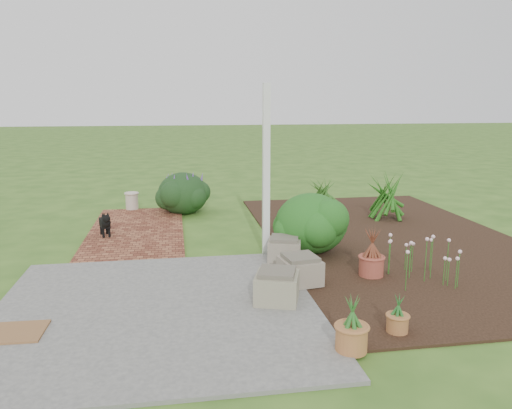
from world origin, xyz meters
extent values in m
plane|color=#335A1C|center=(0.00, 0.00, 0.00)|extent=(80.00, 80.00, 0.00)
cube|color=#5A5A58|center=(-1.25, -1.75, 0.02)|extent=(3.50, 3.50, 0.04)
cube|color=#5E2C1D|center=(-1.70, 1.75, 0.02)|extent=(1.60, 3.50, 0.04)
cube|color=black|center=(2.50, 0.50, 0.01)|extent=(4.00, 7.00, 0.03)
cube|color=white|center=(0.30, 0.10, 1.25)|extent=(0.10, 0.10, 2.50)
cube|color=gray|center=(0.08, -1.77, 0.20)|extent=(0.59, 0.59, 0.31)
cube|color=#76725B|center=(0.48, -1.26, 0.19)|extent=(0.52, 0.52, 0.30)
cube|color=#716B55|center=(0.48, -0.37, 0.19)|extent=(0.55, 0.55, 0.30)
cube|color=brown|center=(-2.68, -2.14, 0.05)|extent=(0.75, 0.50, 0.02)
cube|color=black|center=(-2.19, 1.40, 0.26)|extent=(0.22, 0.33, 0.14)
cylinder|color=black|center=(-2.20, 1.28, 0.12)|extent=(0.04, 0.04, 0.15)
cylinder|color=black|center=(-2.11, 1.30, 0.12)|extent=(0.04, 0.04, 0.15)
cylinder|color=black|center=(-2.26, 1.49, 0.12)|extent=(0.04, 0.04, 0.15)
cylinder|color=black|center=(-2.17, 1.52, 0.12)|extent=(0.04, 0.04, 0.15)
sphere|color=black|center=(-2.13, 1.22, 0.37)|extent=(0.13, 0.13, 0.13)
cone|color=black|center=(-2.23, 1.55, 0.36)|extent=(0.08, 0.11, 0.11)
cylinder|color=beige|center=(-1.91, 3.48, 0.21)|extent=(0.29, 0.29, 0.34)
ellipsoid|color=#0E3D15|center=(0.97, 0.06, 0.48)|extent=(1.23, 1.23, 0.91)
cylinder|color=#9A4434|center=(1.47, -1.11, 0.16)|extent=(0.32, 0.32, 0.26)
cylinder|color=#A36637|center=(1.10, -2.68, 0.12)|extent=(0.28, 0.28, 0.18)
cylinder|color=#A86839|center=(0.52, -2.98, 0.15)|extent=(0.33, 0.33, 0.24)
ellipsoid|color=black|center=(-0.86, 3.10, 0.43)|extent=(1.11, 1.11, 0.86)
camera|label=1|loc=(-1.00, -6.94, 2.26)|focal=35.00mm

